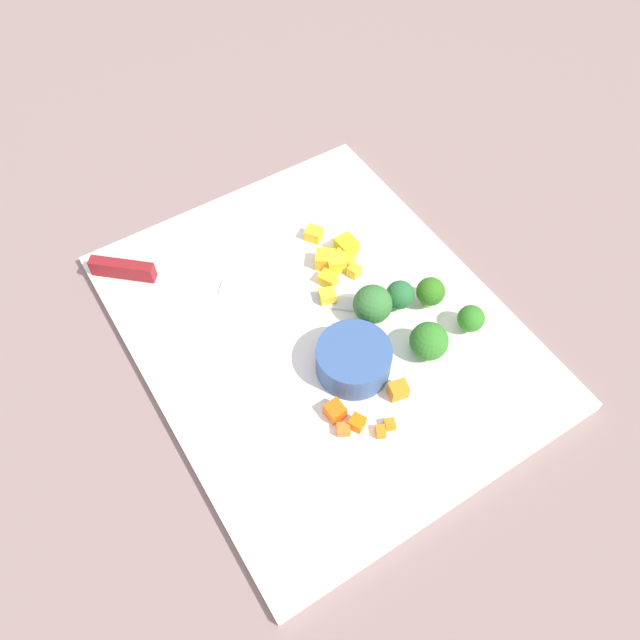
{
  "coord_description": "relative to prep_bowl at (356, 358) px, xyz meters",
  "views": [
    {
      "loc": [
        -0.33,
        0.21,
        0.59
      ],
      "look_at": [
        0.0,
        0.0,
        0.02
      ],
      "focal_mm": 35.76,
      "sensor_mm": 36.0,
      "label": 1
    }
  ],
  "objects": [
    {
      "name": "ground_plane",
      "position": [
        0.06,
        0.0,
        -0.03
      ],
      "size": [
        4.0,
        4.0,
        0.0
      ],
      "primitive_type": "plane",
      "color": "gray"
    },
    {
      "name": "cutting_board",
      "position": [
        0.06,
        0.0,
        -0.02
      ],
      "size": [
        0.47,
        0.38,
        0.01
      ],
      "primitive_type": "cube",
      "color": "white",
      "rests_on": "ground_plane"
    },
    {
      "name": "prep_bowl",
      "position": [
        0.0,
        0.0,
        0.0
      ],
      "size": [
        0.08,
        0.08,
        0.03
      ],
      "primitive_type": "cylinder",
      "color": "#35558D",
      "rests_on": "cutting_board"
    },
    {
      "name": "chef_knife",
      "position": [
        0.21,
        0.12,
        -0.01
      ],
      "size": [
        0.22,
        0.24,
        0.02
      ],
      "rotation": [
        0.0,
        0.0,
        3.98
      ],
      "color": "silver",
      "rests_on": "cutting_board"
    },
    {
      "name": "carrot_dice_0",
      "position": [
        -0.08,
        0.02,
        -0.01
      ],
      "size": [
        0.01,
        0.01,
        0.01
      ],
      "primitive_type": "cube",
      "rotation": [
        0.0,
        0.0,
        2.68
      ],
      "color": "orange",
      "rests_on": "cutting_board"
    },
    {
      "name": "carrot_dice_1",
      "position": [
        -0.05,
        0.05,
        -0.01
      ],
      "size": [
        0.02,
        0.02,
        0.01
      ],
      "primitive_type": "cube",
      "rotation": [
        0.0,
        0.0,
        2.63
      ],
      "color": "orange",
      "rests_on": "cutting_board"
    },
    {
      "name": "carrot_dice_2",
      "position": [
        -0.05,
        -0.02,
        -0.01
      ],
      "size": [
        0.02,
        0.02,
        0.02
      ],
      "primitive_type": "cube",
      "rotation": [
        0.0,
        0.0,
        1.36
      ],
      "color": "orange",
      "rests_on": "cutting_board"
    },
    {
      "name": "carrot_dice_3",
      "position": [
        -0.06,
        0.04,
        -0.01
      ],
      "size": [
        0.02,
        0.02,
        0.01
      ],
      "primitive_type": "cube",
      "rotation": [
        0.0,
        0.0,
        0.49
      ],
      "color": "orange",
      "rests_on": "cutting_board"
    },
    {
      "name": "carrot_dice_4",
      "position": [
        -0.07,
        0.01,
        -0.01
      ],
      "size": [
        0.01,
        0.01,
        0.01
      ],
      "primitive_type": "cube",
      "rotation": [
        0.0,
        0.0,
        1.19
      ],
      "color": "orange",
      "rests_on": "cutting_board"
    },
    {
      "name": "carrot_dice_5",
      "position": [
        -0.03,
        0.05,
        -0.01
      ],
      "size": [
        0.02,
        0.02,
        0.02
      ],
      "primitive_type": "cube",
      "rotation": [
        0.0,
        0.0,
        1.62
      ],
      "color": "orange",
      "rests_on": "cutting_board"
    },
    {
      "name": "pepper_dice_0",
      "position": [
        0.12,
        -0.06,
        -0.01
      ],
      "size": [
        0.02,
        0.03,
        0.02
      ],
      "primitive_type": "cube",
      "rotation": [
        0.0,
        0.0,
        1.18
      ],
      "color": "yellow",
      "rests_on": "cutting_board"
    },
    {
      "name": "pepper_dice_1",
      "position": [
        0.13,
        -0.05,
        -0.01
      ],
      "size": [
        0.03,
        0.03,
        0.02
      ],
      "primitive_type": "cube",
      "rotation": [
        0.0,
        0.0,
        2.5
      ],
      "color": "yellow",
      "rests_on": "cutting_board"
    },
    {
      "name": "pepper_dice_2",
      "position": [
        0.1,
        -0.07,
        -0.01
      ],
      "size": [
        0.02,
        0.02,
        0.01
      ],
      "primitive_type": "cube",
      "rotation": [
        0.0,
        0.0,
        0.32
      ],
      "color": "yellow",
      "rests_on": "cutting_board"
    },
    {
      "name": "pepper_dice_3",
      "position": [
        0.14,
        -0.08,
        -0.01
      ],
      "size": [
        0.02,
        0.02,
        0.02
      ],
      "primitive_type": "cube",
      "rotation": [
        0.0,
        0.0,
        1.65
      ],
      "color": "yellow",
      "rests_on": "cutting_board"
    },
    {
      "name": "pepper_dice_4",
      "position": [
        0.18,
        -0.06,
        -0.01
      ],
      "size": [
        0.02,
        0.02,
        0.02
      ],
      "primitive_type": "cube",
      "rotation": [
        0.0,
        0.0,
        2.16
      ],
      "color": "yellow",
      "rests_on": "cutting_board"
    },
    {
      "name": "pepper_dice_5",
      "position": [
        0.11,
        -0.04,
        -0.01
      ],
      "size": [
        0.02,
        0.02,
        0.01
      ],
      "primitive_type": "cube",
      "rotation": [
        0.0,
        0.0,
        0.44
      ],
      "color": "yellow",
      "rests_on": "cutting_board"
    },
    {
      "name": "pepper_dice_6",
      "position": [
        0.09,
        -0.02,
        -0.01
      ],
      "size": [
        0.02,
        0.02,
        0.02
      ],
      "primitive_type": "cube",
      "rotation": [
        0.0,
        0.0,
        2.82
      ],
      "color": "yellow",
      "rests_on": "cutting_board"
    },
    {
      "name": "pepper_dice_7",
      "position": [
        0.13,
        -0.07,
        -0.01
      ],
      "size": [
        0.03,
        0.03,
        0.02
      ],
      "primitive_type": "cube",
      "rotation": [
        0.0,
        0.0,
        0.47
      ],
      "color": "yellow",
      "rests_on": "cutting_board"
    },
    {
      "name": "broccoli_floret_0",
      "position": [
        0.02,
        -0.11,
        0.01
      ],
      "size": [
        0.03,
        0.03,
        0.04
      ],
      "color": "#96C257",
      "rests_on": "cutting_board"
    },
    {
      "name": "broccoli_floret_1",
      "position": [
        0.04,
        -0.09,
        0.0
      ],
      "size": [
        0.03,
        0.03,
        0.04
      ],
      "color": "#87B468",
      "rests_on": "cutting_board"
    },
    {
      "name": "broccoli_floret_2",
      "position": [
        -0.03,
        -0.07,
        0.0
      ],
      "size": [
        0.04,
        0.04,
        0.04
      ],
      "color": "#87B26C",
      "rests_on": "cutting_board"
    },
    {
      "name": "broccoli_floret_3",
      "position": [
        -0.03,
        -0.13,
        0.0
      ],
      "size": [
        0.03,
        0.03,
        0.03
      ],
      "color": "#93B95F",
      "rests_on": "cutting_board"
    },
    {
      "name": "broccoli_floret_4",
      "position": [
        0.04,
        -0.05,
        0.01
      ],
      "size": [
        0.04,
        0.04,
        0.05
      ],
      "color": "#8EBE59",
      "rests_on": "cutting_board"
    }
  ]
}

